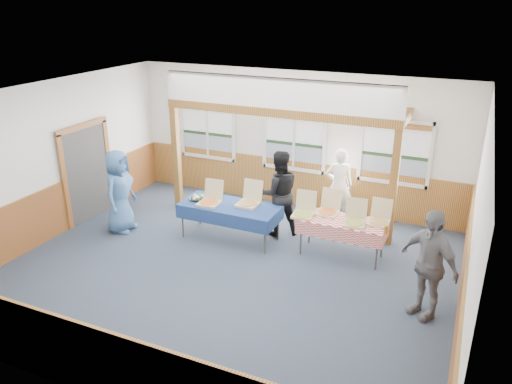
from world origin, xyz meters
TOP-DOWN VIEW (x-y plane):
  - floor at (0.00, 0.00)m, footprint 8.00×8.00m
  - ceiling at (0.00, 0.00)m, footprint 8.00×8.00m
  - wall_back at (0.00, 3.50)m, footprint 8.00×0.00m
  - wall_front at (0.00, -3.50)m, footprint 8.00×0.00m
  - wall_left at (-4.00, 0.00)m, footprint 0.00×8.00m
  - wall_right at (4.00, 0.00)m, footprint 0.00×8.00m
  - wainscot_back at (0.00, 3.48)m, footprint 7.98×0.05m
  - wainscot_front at (0.00, -3.48)m, footprint 7.98×0.05m
  - wainscot_left at (-3.98, 0.00)m, footprint 0.05×6.98m
  - wainscot_right at (3.98, 0.00)m, footprint 0.05×6.98m
  - cased_opening at (-3.96, 0.90)m, footprint 0.06×1.30m
  - window_left at (-2.30, 3.46)m, footprint 1.56×0.10m
  - window_mid at (0.00, 3.46)m, footprint 1.56×0.10m
  - window_right at (2.30, 3.46)m, footprint 1.56×0.10m
  - post_left at (-2.50, 2.30)m, footprint 0.15×0.15m
  - post_right at (2.50, 2.30)m, footprint 0.15×0.15m
  - cross_beam at (0.00, 2.30)m, footprint 5.15×0.18m
  - table_left at (-0.55, 1.19)m, footprint 2.23×1.72m
  - table_right at (1.75, 1.40)m, footprint 1.70×0.85m
  - pizza_box_a at (-0.95, 1.08)m, footprint 0.43×0.52m
  - pizza_box_b at (-0.20, 1.35)m, footprint 0.43×0.52m
  - pizza_box_c at (1.00, 1.30)m, footprint 0.44×0.52m
  - pizza_box_d at (1.40, 1.59)m, footprint 0.41×0.50m
  - pizza_box_e at (2.00, 1.32)m, footprint 0.45×0.53m
  - pizza_box_f at (2.40, 1.54)m, footprint 0.39×0.47m
  - veggie_tray at (-1.30, 1.19)m, footprint 0.37×0.37m
  - drink_glass at (2.60, 1.15)m, footprint 0.07×0.07m
  - woman_white at (1.24, 2.97)m, footprint 0.72×0.60m
  - woman_black at (0.26, 1.84)m, footprint 1.12×1.06m
  - man_blue at (-2.85, 0.60)m, footprint 0.69×0.95m
  - person_grey at (3.45, 0.05)m, footprint 1.12×0.97m

SIDE VIEW (x-z plane):
  - floor at x=0.00m, z-range 0.00..0.00m
  - wainscot_back at x=0.00m, z-range 0.00..1.10m
  - wainscot_front at x=0.00m, z-range 0.00..1.10m
  - wainscot_left at x=-3.98m, z-range 0.00..1.10m
  - wainscot_right at x=3.98m, z-range 0.00..1.10m
  - table_right at x=1.75m, z-range 0.31..1.07m
  - table_left at x=-0.55m, z-range 0.33..1.08m
  - veggie_tray at x=-1.30m, z-range 0.74..0.83m
  - pizza_box_f at x=2.40m, z-range 0.61..1.03m
  - pizza_box_e at x=2.00m, z-range 0.61..1.04m
  - pizza_box_c at x=1.00m, z-range 0.60..1.04m
  - pizza_box_d at x=1.40m, z-range 0.60..1.04m
  - pizza_box_a at x=-0.95m, z-range 0.60..1.05m
  - pizza_box_b at x=-0.20m, z-range 0.59..1.06m
  - drink_glass at x=2.60m, z-range 0.76..0.91m
  - woman_white at x=1.24m, z-range 0.00..1.69m
  - man_blue at x=-2.85m, z-range 0.00..1.80m
  - person_grey at x=3.45m, z-range 0.00..1.81m
  - woman_black at x=0.26m, z-range 0.00..1.83m
  - cased_opening at x=-3.96m, z-range 0.00..2.10m
  - post_left at x=-2.50m, z-range 0.00..2.40m
  - post_right at x=2.50m, z-range 0.00..2.40m
  - wall_back at x=0.00m, z-range -2.40..5.60m
  - wall_front at x=0.00m, z-range -2.40..5.60m
  - wall_left at x=-4.00m, z-range -2.40..5.60m
  - wall_right at x=4.00m, z-range -2.40..5.60m
  - window_left at x=-2.30m, z-range 0.95..2.41m
  - window_mid at x=0.00m, z-range 0.95..2.41m
  - window_right at x=2.30m, z-range 0.95..2.41m
  - cross_beam at x=0.00m, z-range 2.40..2.58m
  - ceiling at x=0.00m, z-range 3.20..3.20m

